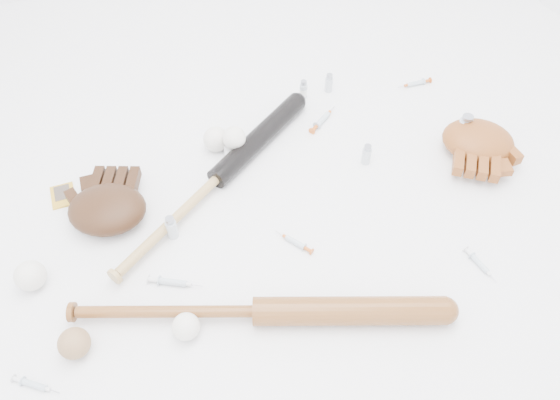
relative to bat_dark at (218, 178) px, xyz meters
name	(u,v)px	position (x,y,z in m)	size (l,w,h in m)	color
bat_dark	(218,178)	(0.00, 0.00, 0.00)	(0.91, 0.07, 0.07)	black
bat_wood	(257,311)	(-0.05, -0.47, 0.00)	(0.98, 0.07, 0.07)	brown
glove_dark	(107,209)	(-0.33, -0.01, 0.01)	(0.26, 0.26, 0.10)	#331C0E
glove_tan	(478,140)	(0.81, -0.17, 0.01)	(0.27, 0.27, 0.10)	brown
trading_card	(63,196)	(-0.45, 0.13, -0.03)	(0.07, 0.09, 0.01)	#BA8B22
pedestal	(235,151)	(0.09, 0.10, -0.01)	(0.07, 0.07, 0.04)	white
baseball_on_pedestal	(234,138)	(0.09, 0.10, 0.04)	(0.07, 0.07, 0.07)	white
baseball_left	(30,276)	(-0.56, -0.15, 0.01)	(0.08, 0.08, 0.08)	white
baseball_upper	(216,139)	(0.04, 0.16, 0.01)	(0.08, 0.08, 0.08)	white
baseball_mid	(186,327)	(-0.22, -0.44, 0.00)	(0.07, 0.07, 0.07)	white
baseball_aged	(74,343)	(-0.48, -0.39, 0.01)	(0.08, 0.08, 0.08)	#916B46
syringe_0	(34,385)	(-0.59, -0.44, -0.03)	(0.14, 0.02, 0.02)	#ADBCC6
syringe_1	(295,242)	(0.13, -0.29, -0.03)	(0.14, 0.02, 0.02)	#ADBCC6
syringe_2	(322,120)	(0.42, 0.14, -0.02)	(0.17, 0.03, 0.02)	#ADBCC6
syringe_3	(480,264)	(0.57, -0.54, -0.03)	(0.13, 0.02, 0.02)	#ADBCC6
syringe_4	(415,83)	(0.81, 0.20, -0.02)	(0.14, 0.03, 0.02)	#ADBCC6
syringe_5	(173,282)	(-0.22, -0.29, -0.02)	(0.16, 0.03, 0.02)	#ADBCC6
vial_0	(303,89)	(0.41, 0.29, 0.00)	(0.03, 0.03, 0.07)	silver
vial_1	(329,83)	(0.51, 0.29, 0.00)	(0.03, 0.03, 0.07)	silver
vial_2	(367,154)	(0.46, -0.08, 0.00)	(0.03, 0.03, 0.07)	silver
vial_3	(464,129)	(0.80, -0.11, 0.02)	(0.04, 0.04, 0.10)	silver
vial_4	(171,227)	(-0.18, -0.14, 0.01)	(0.03, 0.03, 0.08)	silver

